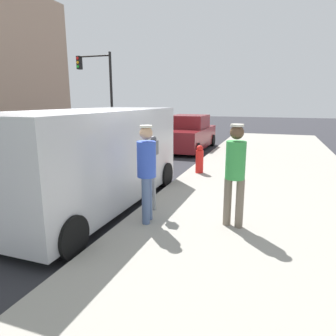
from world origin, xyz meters
TOP-DOWN VIEW (x-y plane):
  - ground_plane at (0.00, 0.00)m, footprint 80.00×80.00m
  - sidewalk_slab at (3.50, 0.00)m, footprint 5.00×32.00m
  - parking_meter_near at (1.35, 0.21)m, footprint 0.14×0.18m
  - pedestrian_in_blue at (1.46, -0.40)m, footprint 0.34×0.36m
  - pedestrian_in_green at (2.98, -0.09)m, footprint 0.36×0.34m
  - parked_van at (-0.15, 0.27)m, footprint 2.15×5.21m
  - parked_sedan_ahead at (-0.34, 8.74)m, footprint 1.94×4.40m
  - traffic_light_corner at (-7.00, 11.78)m, footprint 2.48×0.42m
  - fire_hydrant at (1.45, 3.70)m, footprint 0.24×0.24m

SIDE VIEW (x-z plane):
  - ground_plane at x=0.00m, z-range 0.00..0.00m
  - sidewalk_slab at x=3.50m, z-range 0.00..0.15m
  - fire_hydrant at x=1.45m, z-range 0.14..1.00m
  - parked_sedan_ahead at x=-0.34m, z-range -0.08..1.57m
  - parked_van at x=-0.15m, z-range 0.08..2.23m
  - pedestrian_in_blue at x=1.46m, z-range 0.29..2.06m
  - parking_meter_near at x=1.35m, z-range 0.42..1.94m
  - pedestrian_in_green at x=2.98m, z-range 0.29..2.11m
  - traffic_light_corner at x=-7.00m, z-range 0.92..6.12m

